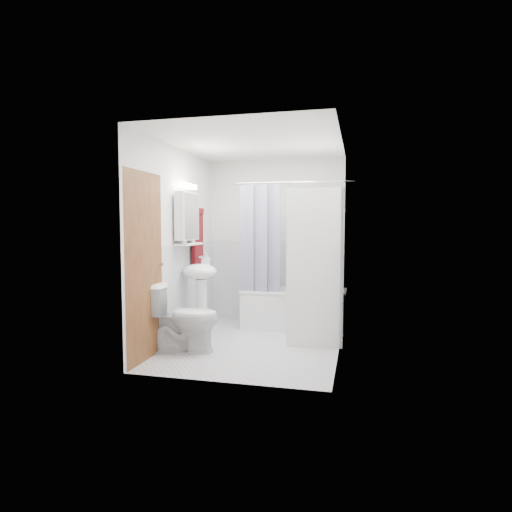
% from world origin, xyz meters
% --- Properties ---
extents(floor, '(2.60, 2.60, 0.00)m').
position_xyz_m(floor, '(0.00, 0.00, 0.00)').
color(floor, silver).
rests_on(floor, ground).
extents(room_walls, '(2.60, 2.60, 2.60)m').
position_xyz_m(room_walls, '(0.00, 0.00, 1.49)').
color(room_walls, silver).
rests_on(room_walls, ground).
extents(wainscot, '(1.98, 2.58, 2.58)m').
position_xyz_m(wainscot, '(0.00, 0.29, 0.60)').
color(wainscot, white).
rests_on(wainscot, ground).
extents(door, '(0.05, 2.00, 2.00)m').
position_xyz_m(door, '(-0.95, -0.55, 1.00)').
color(door, brown).
rests_on(door, ground).
extents(bathtub, '(1.42, 0.67, 0.54)m').
position_xyz_m(bathtub, '(0.34, 0.92, 0.30)').
color(bathtub, white).
rests_on(bathtub, ground).
extents(tub_spout, '(0.04, 0.12, 0.04)m').
position_xyz_m(tub_spout, '(0.54, 1.25, 0.86)').
color(tub_spout, silver).
rests_on(tub_spout, room_walls).
extents(curtain_rod, '(1.60, 0.02, 0.02)m').
position_xyz_m(curtain_rod, '(0.34, 0.64, 2.00)').
color(curtain_rod, silver).
rests_on(curtain_rod, room_walls).
extents(shower_curtain, '(0.55, 0.02, 1.45)m').
position_xyz_m(shower_curtain, '(-0.08, 0.64, 1.25)').
color(shower_curtain, '#131242').
rests_on(shower_curtain, curtain_rod).
extents(sink, '(0.44, 0.37, 1.04)m').
position_xyz_m(sink, '(-0.75, 0.14, 0.70)').
color(sink, white).
rests_on(sink, ground).
extents(medicine_cabinet, '(0.13, 0.50, 0.71)m').
position_xyz_m(medicine_cabinet, '(-0.90, 0.10, 1.57)').
color(medicine_cabinet, white).
rests_on(medicine_cabinet, room_walls).
extents(shelf, '(0.18, 0.54, 0.02)m').
position_xyz_m(shelf, '(-0.89, 0.10, 1.20)').
color(shelf, silver).
rests_on(shelf, room_walls).
extents(shower_caddy, '(0.22, 0.06, 0.02)m').
position_xyz_m(shower_caddy, '(0.59, 1.24, 1.15)').
color(shower_caddy, silver).
rests_on(shower_caddy, room_walls).
extents(towel, '(0.07, 0.33, 0.79)m').
position_xyz_m(towel, '(-0.94, 0.53, 1.30)').
color(towel, '#5A0C1A').
rests_on(towel, room_walls).
extents(washer_dryer, '(0.73, 0.72, 1.87)m').
position_xyz_m(washer_dryer, '(0.68, 0.34, 0.93)').
color(washer_dryer, white).
rests_on(washer_dryer, ground).
extents(toilet, '(0.88, 0.63, 0.77)m').
position_xyz_m(toilet, '(-0.72, -0.47, 0.39)').
color(toilet, white).
rests_on(toilet, ground).
extents(soap_pump, '(0.08, 0.17, 0.08)m').
position_xyz_m(soap_pump, '(-0.71, 0.25, 0.95)').
color(soap_pump, gray).
rests_on(soap_pump, sink).
extents(shelf_bottle, '(0.07, 0.18, 0.07)m').
position_xyz_m(shelf_bottle, '(-0.89, -0.05, 1.25)').
color(shelf_bottle, gray).
rests_on(shelf_bottle, shelf).
extents(shelf_cup, '(0.10, 0.09, 0.10)m').
position_xyz_m(shelf_cup, '(-0.89, 0.22, 1.26)').
color(shelf_cup, gray).
rests_on(shelf_cup, shelf).
extents(shampoo_a, '(0.13, 0.17, 0.13)m').
position_xyz_m(shampoo_a, '(0.35, 1.24, 1.23)').
color(shampoo_a, gray).
rests_on(shampoo_a, shower_caddy).
extents(shampoo_b, '(0.08, 0.21, 0.08)m').
position_xyz_m(shampoo_b, '(0.47, 1.24, 1.20)').
color(shampoo_b, '#2937A4').
rests_on(shampoo_b, shower_caddy).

